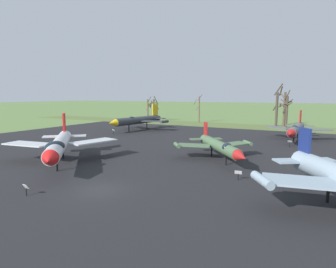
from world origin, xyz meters
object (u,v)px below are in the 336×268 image
(info_placard_front_left, at_px, (26,189))
(jet_fighter_rear_center, at_px, (296,129))
(jet_fighter_rear_left, at_px, (219,146))
(jet_fighter_front_left, at_px, (59,145))
(info_placard_front_right, at_px, (114,131))
(jet_fighter_front_right, at_px, (138,120))
(info_placard_rear_center, at_px, (290,143))
(info_placard_rear_left, at_px, (238,174))

(info_placard_front_left, height_order, jet_fighter_rear_center, jet_fighter_rear_center)
(info_placard_front_left, xyz_separation_m, jet_fighter_rear_left, (9.15, 18.38, 1.22))
(jet_fighter_front_left, xyz_separation_m, info_placard_front_right, (-11.07, 22.76, -1.68))
(jet_fighter_front_right, distance_m, info_placard_front_right, 7.41)
(jet_fighter_rear_center, relative_size, info_placard_rear_center, 14.65)
(jet_fighter_front_left, bearing_deg, jet_fighter_rear_center, 54.99)
(jet_fighter_rear_left, bearing_deg, info_placard_rear_left, -58.95)
(info_placard_rear_center, bearing_deg, jet_fighter_front_left, -131.57)
(info_placard_rear_center, height_order, info_placard_rear_left, info_placard_rear_center)
(jet_fighter_rear_left, bearing_deg, info_placard_front_left, -116.46)
(jet_fighter_front_right, relative_size, jet_fighter_rear_center, 1.09)
(jet_fighter_front_left, bearing_deg, info_placard_front_right, 115.94)
(info_placard_front_right, distance_m, info_placard_rear_center, 32.21)
(jet_fighter_front_left, bearing_deg, jet_fighter_front_right, 108.88)
(info_placard_front_right, distance_m, jet_fighter_rear_center, 33.37)
(jet_fighter_front_right, xyz_separation_m, info_placard_rear_left, (29.04, -26.32, -1.72))
(jet_fighter_front_right, bearing_deg, jet_fighter_rear_center, 1.04)
(jet_fighter_rear_center, distance_m, jet_fighter_rear_left, 21.27)
(jet_fighter_rear_center, relative_size, info_placard_rear_left, 16.19)
(jet_fighter_front_left, relative_size, info_placard_rear_center, 13.37)
(info_placard_front_right, relative_size, info_placard_rear_center, 0.96)
(info_placard_rear_center, bearing_deg, jet_fighter_rear_center, 87.99)
(jet_fighter_rear_left, distance_m, info_placard_rear_left, 7.87)
(jet_fighter_front_left, distance_m, jet_fighter_rear_center, 37.24)
(jet_fighter_front_right, distance_m, info_placard_rear_center, 31.99)
(info_placard_front_left, xyz_separation_m, info_placard_rear_center, (15.48, 31.93, 0.07))
(info_placard_front_right, relative_size, info_placard_rear_left, 1.06)
(info_placard_front_left, height_order, jet_fighter_rear_left, jet_fighter_rear_left)
(info_placard_front_left, xyz_separation_m, info_placard_rear_left, (13.16, 11.72, 0.00))
(info_placard_front_left, xyz_separation_m, info_placard_front_right, (-16.71, 30.87, 0.04))
(jet_fighter_front_right, relative_size, info_placard_front_right, 16.67)
(info_placard_rear_center, distance_m, info_placard_rear_left, 20.34)
(jet_fighter_front_left, height_order, info_placard_rear_center, jet_fighter_front_left)
(info_placard_rear_center, bearing_deg, info_placard_front_right, -178.11)
(info_placard_front_right, bearing_deg, jet_fighter_rear_center, 13.43)
(jet_fighter_front_right, bearing_deg, info_placard_rear_center, -11.03)
(jet_fighter_front_right, relative_size, info_placard_rear_center, 16.01)
(info_placard_front_right, height_order, jet_fighter_rear_center, jet_fighter_rear_center)
(info_placard_rear_center, distance_m, jet_fighter_rear_left, 15.00)
(jet_fighter_front_right, relative_size, jet_fighter_rear_left, 1.44)
(info_placard_front_left, bearing_deg, jet_fighter_rear_left, 63.54)
(info_placard_rear_left, bearing_deg, info_placard_front_left, -138.32)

